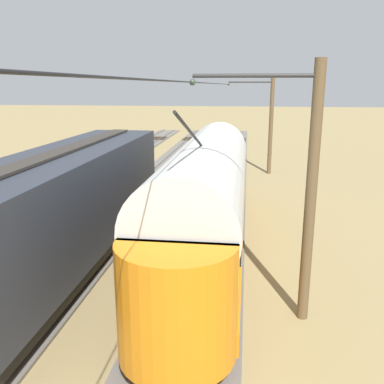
# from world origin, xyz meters

# --- Properties ---
(ground_plane) EXTENTS (220.00, 220.00, 0.00)m
(ground_plane) POSITION_xyz_m (0.00, 0.00, 0.00)
(ground_plane) COLOR #937F51
(track_streetcar_siding) EXTENTS (2.80, 80.00, 0.18)m
(track_streetcar_siding) POSITION_xyz_m (-4.60, -0.31, 0.05)
(track_streetcar_siding) COLOR #666059
(track_streetcar_siding) RESTS_ON ground
(track_adjacent_siding) EXTENTS (2.80, 80.00, 0.18)m
(track_adjacent_siding) POSITION_xyz_m (0.00, -0.31, 0.05)
(track_adjacent_siding) COLOR #666059
(track_adjacent_siding) RESTS_ON ground
(track_third_siding) EXTENTS (2.80, 80.00, 0.18)m
(track_third_siding) POSITION_xyz_m (4.60, -0.31, 0.05)
(track_third_siding) COLOR #666059
(track_third_siding) RESTS_ON ground
(vintage_streetcar) EXTENTS (2.65, 15.67, 5.43)m
(vintage_streetcar) POSITION_xyz_m (-4.60, 2.08, 2.25)
(vintage_streetcar) COLOR orange
(vintage_streetcar) RESTS_ON ground
(boxcar_adjacent) EXTENTS (2.96, 13.66, 3.85)m
(boxcar_adjacent) POSITION_xyz_m (0.00, 3.42, 2.16)
(boxcar_adjacent) COLOR #2D333D
(boxcar_adjacent) RESTS_ON ground
(catenary_pole_foreground) EXTENTS (3.20, 0.28, 6.68)m
(catenary_pole_foreground) POSITION_xyz_m (-7.47, -12.89, 3.52)
(catenary_pole_foreground) COLOR brown
(catenary_pole_foreground) RESTS_ON ground
(catenary_pole_mid_near) EXTENTS (3.20, 0.28, 6.68)m
(catenary_pole_mid_near) POSITION_xyz_m (-7.47, 6.11, 3.52)
(catenary_pole_mid_near) COLOR brown
(catenary_pole_mid_near) RESTS_ON ground
(overhead_wire_run) EXTENTS (2.99, 42.00, 0.18)m
(overhead_wire_run) POSITION_xyz_m (-4.66, 5.29, 6.13)
(overhead_wire_run) COLOR black
(overhead_wire_run) RESTS_ON ground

